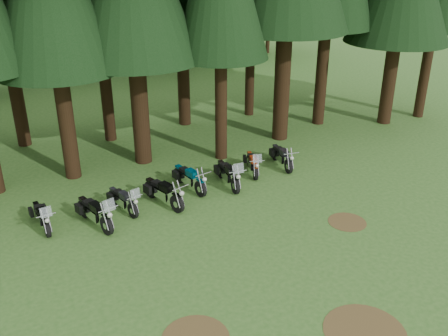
{
  "coord_description": "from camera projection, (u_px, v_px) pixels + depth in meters",
  "views": [
    {
      "loc": [
        -7.29,
        -10.98,
        9.42
      ],
      "look_at": [
        1.86,
        5.0,
        1.0
      ],
      "focal_mm": 40.0,
      "sensor_mm": 36.0,
      "label": 1
    }
  ],
  "objects": [
    {
      "name": "motorcycle_6",
      "position": [
        252.0,
        164.0,
        22.01
      ],
      "size": [
        0.99,
        1.99,
        1.29
      ],
      "rotation": [
        0.0,
        0.0,
        -0.38
      ],
      "color": "black",
      "rests_on": "ground"
    },
    {
      "name": "motorcycle_4",
      "position": [
        189.0,
        179.0,
        20.53
      ],
      "size": [
        0.44,
        2.28,
        0.93
      ],
      "rotation": [
        0.0,
        0.0,
        0.12
      ],
      "color": "black",
      "rests_on": "ground"
    },
    {
      "name": "dirt_patch_1",
      "position": [
        347.0,
        222.0,
        18.3
      ],
      "size": [
        1.4,
        1.4,
        0.01
      ],
      "primitive_type": "cylinder",
      "color": "#4C3D1E",
      "rests_on": "ground"
    },
    {
      "name": "motorcycle_3",
      "position": [
        163.0,
        193.0,
        19.32
      ],
      "size": [
        0.72,
        2.34,
        0.97
      ],
      "rotation": [
        0.0,
        0.0,
        0.24
      ],
      "color": "black",
      "rests_on": "ground"
    },
    {
      "name": "dirt_patch_2",
      "position": [
        365.0,
        332.0,
        13.17
      ],
      "size": [
        2.2,
        2.2,
        0.01
      ],
      "primitive_type": "cylinder",
      "color": "#4C3D1E",
      "rests_on": "ground"
    },
    {
      "name": "motorcycle_7",
      "position": [
        282.0,
        157.0,
        22.65
      ],
      "size": [
        0.6,
        2.14,
        0.88
      ],
      "rotation": [
        0.0,
        0.0,
        -0.22
      ],
      "color": "black",
      "rests_on": "ground"
    },
    {
      "name": "ground",
      "position": [
        251.0,
        265.0,
        15.88
      ],
      "size": [
        120.0,
        120.0,
        0.0
      ],
      "primitive_type": "plane",
      "color": "#2F5C1F",
      "rests_on": "ground"
    },
    {
      "name": "motorcycle_5",
      "position": [
        228.0,
        175.0,
        20.85
      ],
      "size": [
        0.61,
        2.32,
        1.45
      ],
      "rotation": [
        0.0,
        0.0,
        -0.14
      ],
      "color": "black",
      "rests_on": "ground"
    },
    {
      "name": "motorcycle_1",
      "position": [
        95.0,
        213.0,
        17.88
      ],
      "size": [
        0.8,
        2.37,
        1.49
      ],
      "rotation": [
        0.0,
        0.0,
        0.22
      ],
      "color": "black",
      "rests_on": "ground"
    },
    {
      "name": "decid_4",
      "position": [
        72.0,
        18.0,
        35.55
      ],
      "size": [
        5.93,
        5.76,
        7.41
      ],
      "color": "black",
      "rests_on": "ground"
    },
    {
      "name": "motorcycle_2",
      "position": [
        123.0,
        201.0,
        18.89
      ],
      "size": [
        0.64,
        2.05,
        1.29
      ],
      "rotation": [
        0.0,
        0.0,
        0.19
      ],
      "color": "black",
      "rests_on": "ground"
    },
    {
      "name": "motorcycle_0",
      "position": [
        42.0,
        217.0,
        17.76
      ],
      "size": [
        0.39,
        2.05,
        1.29
      ],
      "rotation": [
        0.0,
        0.0,
        0.04
      ],
      "color": "black",
      "rests_on": "ground"
    }
  ]
}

